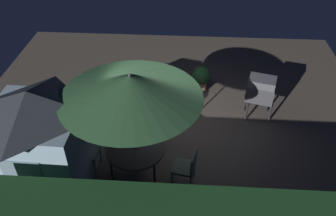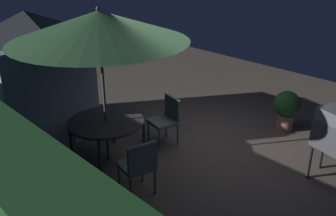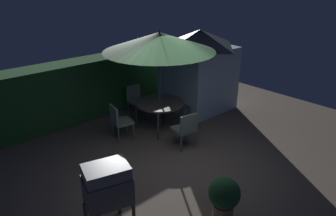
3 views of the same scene
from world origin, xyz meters
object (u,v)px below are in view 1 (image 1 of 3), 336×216
object	(u,v)px
garden_shed	(40,139)
chair_toward_hedge	(188,166)
chair_near_shed	(84,150)
chair_far_side	(126,197)
patio_umbrella	(130,87)
bbq_grill	(261,90)
patio_table	(135,150)
potted_plant_by_shed	(201,77)
person_in_red	(86,142)
chair_toward_house	(152,121)

from	to	relation	value
garden_shed	chair_toward_hedge	size ratio (longest dim) A/B	2.66
chair_near_shed	chair_far_side	bearing A→B (deg)	132.72
patio_umbrella	bbq_grill	size ratio (longest dim) A/B	2.31
patio_table	chair_near_shed	bearing A→B (deg)	-4.84
bbq_grill	potted_plant_by_shed	size ratio (longest dim) A/B	1.47
chair_near_shed	person_in_red	xyz separation A→B (m)	(-0.09, 0.01, 0.26)
potted_plant_by_shed	person_in_red	xyz separation A→B (m)	(2.56, 3.21, 0.31)
chair_toward_hedge	chair_toward_house	xyz separation A→B (m)	(0.91, -1.42, 0.00)
garden_shed	chair_near_shed	world-z (taller)	garden_shed
chair_near_shed	potted_plant_by_shed	bearing A→B (deg)	-129.49
patio_table	person_in_red	distance (m)	1.10
chair_toward_hedge	person_in_red	world-z (taller)	person_in_red
patio_table	person_in_red	bearing A→B (deg)	-4.84
potted_plant_by_shed	person_in_red	world-z (taller)	person_in_red
patio_umbrella	person_in_red	distance (m)	1.90
garden_shed	potted_plant_by_shed	size ratio (longest dim) A/B	2.93
chair_toward_hedge	garden_shed	bearing A→B (deg)	2.43
chair_toward_hedge	patio_table	bearing A→B (deg)	-11.42
patio_table	chair_near_shed	distance (m)	1.20
bbq_grill	chair_far_side	xyz separation A→B (m)	(3.01, 3.35, -0.33)
bbq_grill	person_in_red	distance (m)	4.58
chair_far_side	person_in_red	world-z (taller)	person_in_red
bbq_grill	chair_toward_hedge	xyz separation A→B (m)	(1.83, 2.45, -0.33)
bbq_grill	chair_toward_house	size ratio (longest dim) A/B	1.33
potted_plant_by_shed	chair_toward_hedge	bearing A→B (deg)	84.68
person_in_red	chair_toward_house	bearing A→B (deg)	-140.32
garden_shed	potted_plant_by_shed	bearing A→B (deg)	-132.10
patio_table	patio_umbrella	bearing A→B (deg)	116.57
chair_near_shed	person_in_red	bearing A→B (deg)	175.16
patio_table	potted_plant_by_shed	xyz separation A→B (m)	(-1.46, -3.31, -0.23)
patio_umbrella	person_in_red	world-z (taller)	patio_umbrella
chair_toward_hedge	potted_plant_by_shed	xyz separation A→B (m)	(-0.33, -3.54, -0.05)
patio_umbrella	potted_plant_by_shed	xyz separation A→B (m)	(-1.46, -3.31, -1.86)
patio_table	potted_plant_by_shed	distance (m)	3.62
chair_far_side	potted_plant_by_shed	bearing A→B (deg)	-108.81
chair_toward_house	garden_shed	bearing A→B (deg)	36.68
potted_plant_by_shed	chair_toward_house	bearing A→B (deg)	59.69
chair_near_shed	chair_toward_house	bearing A→B (deg)	-142.25
chair_toward_house	potted_plant_by_shed	distance (m)	2.46
patio_umbrella	potted_plant_by_shed	world-z (taller)	patio_umbrella
patio_table	chair_near_shed	world-z (taller)	chair_near_shed
patio_umbrella	chair_toward_hedge	distance (m)	2.15
patio_umbrella	bbq_grill	xyz separation A→B (m)	(-2.96, -2.22, -1.48)
person_in_red	garden_shed	bearing A→B (deg)	30.80
chair_near_shed	chair_toward_hedge	bearing A→B (deg)	171.90
chair_far_side	chair_toward_house	distance (m)	2.33
potted_plant_by_shed	patio_umbrella	bearing A→B (deg)	66.12
bbq_grill	chair_toward_house	distance (m)	2.94
person_in_red	bbq_grill	bearing A→B (deg)	-152.33
patio_umbrella	person_in_red	bearing A→B (deg)	-4.84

